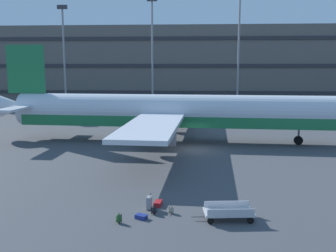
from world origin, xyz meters
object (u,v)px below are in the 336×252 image
(backpack_silver, at_px, (154,210))
(backpack_black, at_px, (172,210))
(suitcase_teal, at_px, (149,202))
(backpack_red, at_px, (119,219))
(suitcase_small, at_px, (141,217))
(suitcase_scuffed, at_px, (158,203))
(airliner, at_px, (170,112))
(baggage_cart, at_px, (229,212))

(backpack_silver, relative_size, backpack_black, 1.15)
(suitcase_teal, height_order, backpack_red, suitcase_teal)
(suitcase_small, bearing_deg, suitcase_scuffed, 69.97)
(airliner, distance_m, suitcase_small, 21.38)
(backpack_silver, bearing_deg, baggage_cart, -6.70)
(suitcase_teal, distance_m, baggage_cart, 4.57)
(suitcase_scuffed, bearing_deg, backpack_red, -124.53)
(suitcase_teal, distance_m, backpack_black, 1.46)
(suitcase_small, bearing_deg, backpack_black, 27.60)
(backpack_silver, distance_m, backpack_red, 2.16)
(airliner, distance_m, suitcase_scuffed, 19.41)
(backpack_silver, relative_size, baggage_cart, 0.16)
(suitcase_small, height_order, backpack_silver, backpack_silver)
(backpack_silver, bearing_deg, suitcase_small, -134.01)
(airliner, height_order, suitcase_teal, airliner)
(backpack_red, height_order, baggage_cart, baggage_cart)
(suitcase_teal, xyz_separation_m, suitcase_scuffed, (0.46, 0.55, -0.25))
(airliner, xyz_separation_m, backpack_black, (1.25, -20.33, -2.97))
(suitcase_small, xyz_separation_m, suitcase_scuffed, (0.73, 1.99, 0.02))
(backpack_red, bearing_deg, backpack_silver, 37.15)
(backpack_red, relative_size, backpack_black, 1.21)
(airliner, xyz_separation_m, suitcase_teal, (-0.06, -19.71, -2.77))
(backpack_red, distance_m, baggage_cart, 5.81)
(suitcase_scuffed, bearing_deg, airliner, 91.18)
(suitcase_scuffed, bearing_deg, suitcase_small, -110.03)
(suitcase_scuffed, height_order, backpack_red, backpack_red)
(suitcase_small, xyz_separation_m, backpack_silver, (0.63, 0.65, 0.12))
(backpack_black, height_order, baggage_cart, baggage_cart)
(airliner, distance_m, backpack_black, 20.58)
(suitcase_small, distance_m, backpack_silver, 0.91)
(backpack_red, height_order, backpack_black, backpack_red)
(airliner, bearing_deg, baggage_cart, -78.35)
(backpack_black, relative_size, baggage_cart, 0.14)
(suitcase_scuffed, height_order, baggage_cart, baggage_cart)
(backpack_silver, relative_size, backpack_red, 0.95)
(backpack_red, bearing_deg, baggage_cart, 8.24)
(suitcase_small, distance_m, backpack_red, 1.28)
(suitcase_scuffed, distance_m, backpack_red, 3.22)
(suitcase_teal, bearing_deg, airliner, 89.82)
(airliner, height_order, backpack_black, airliner)
(airliner, xyz_separation_m, backpack_silver, (0.30, -20.51, -2.93))
(suitcase_scuffed, bearing_deg, backpack_silver, -94.23)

